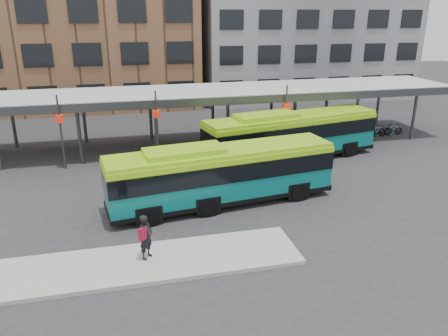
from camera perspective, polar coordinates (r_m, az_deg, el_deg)
ground at (r=21.50m, az=2.10°, el=-6.74°), size 120.00×120.00×0.00m
boarding_island at (r=18.19m, az=-12.54°, el=-12.28°), size 14.00×3.00×0.18m
canopy at (r=32.30m, az=-4.13°, el=9.61°), size 40.00×6.53×4.80m
building_grey at (r=54.79m, az=9.87°, el=19.98°), size 24.00×14.00×20.00m
bus_front at (r=22.56m, az=-0.39°, el=-0.69°), size 12.10×4.11×3.27m
bus_rear at (r=29.83m, az=8.74°, el=4.34°), size 12.53×5.01×3.38m
pedestrian at (r=17.87m, az=-10.17°, el=-8.83°), size 0.79×0.82×1.89m
bike_rack at (r=36.93m, az=17.47°, el=4.59°), size 6.91×1.11×1.00m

